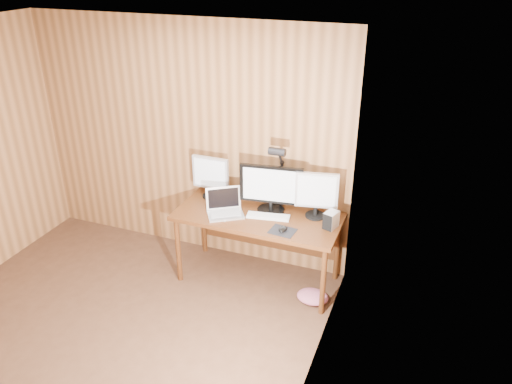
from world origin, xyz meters
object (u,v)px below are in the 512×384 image
Objects in this scene: hard_drive at (331,220)px; speaker at (329,219)px; monitor_left at (211,176)px; keyboard at (268,216)px; desk_lamp at (279,167)px; desk at (260,222)px; phone at (226,219)px; mouse at (283,229)px; monitor_center at (271,188)px; monitor_right at (316,194)px; laptop at (225,207)px.

hard_drive is 1.31× the size of speaker.
monitor_left is 0.76m from keyboard.
desk_lamp is at bearing 177.62° from hard_drive.
desk_lamp is (0.03, 0.23, 0.42)m from keyboard.
desk is 0.70m from monitor_left.
desk_lamp is at bearing 62.29° from phone.
mouse is 0.45m from hard_drive.
monitor_right is at bearing -1.63° from monitor_center.
phone is (-0.57, 0.01, -0.02)m from mouse.
monitor_right is (1.11, -0.03, 0.01)m from monitor_left.
monitor_center is 1.39× the size of monitor_left.
desk_lamp is at bearing 0.33° from laptop.
monitor_center is 0.52m from phone.
desk_lamp is at bearing 2.40° from monitor_left.
monitor_center reaches higher than laptop.
hard_drive is at bearing -7.69° from keyboard.
monitor_center is at bearing 88.46° from keyboard.
hard_drive reaches higher than speaker.
monitor_left is 3.42× the size of speaker.
monitor_right is 4.01× the size of mouse.
speaker is at bearing 30.41° from phone.
monitor_center is 0.49m from laptop.
monitor_right is 0.44m from desk_lamp.
desk is 3.76× the size of keyboard.
phone is (-0.25, -0.27, 0.13)m from desk.
phone is at bearing -162.15° from keyboard.
monitor_center is 0.68m from monitor_left.
monitor_right reaches higher than phone.
monitor_left reaches higher than mouse.
laptop reaches higher than phone.
monitor_right is 1.07× the size of keyboard.
hard_drive is (0.62, -0.11, -0.17)m from monitor_center.
hard_drive is at bearing -27.97° from laptop.
monitor_center is at bearing 123.30° from mouse.
laptop is 1.01m from speaker.
mouse is at bearing -62.85° from monitor_center.
desk_lamp is at bearing 48.01° from desk.
speaker is 0.68m from desk_lamp.
speaker is (0.94, 0.25, 0.06)m from phone.
monitor_center is 3.65× the size of hard_drive.
phone is (-0.78, -0.36, -0.24)m from monitor_right.
desk_lamp reaches higher than phone.
mouse is at bearing -41.28° from desk.
laptop is at bearing -155.23° from desk.
desk is 3.52× the size of monitor_right.
keyboard is 4.28× the size of phone.
laptop is 0.65m from desk_lamp.
monitor_left is at bearing -170.68° from hard_drive.
desk is at bearing -11.54° from monitor_left.
desk is 3.64× the size of monitor_left.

